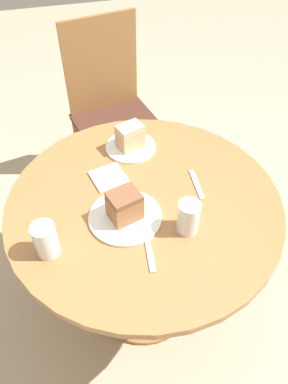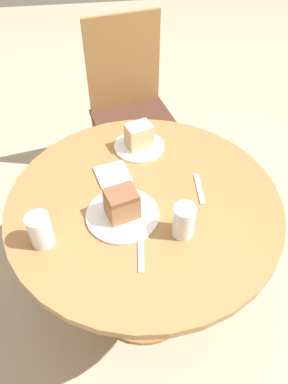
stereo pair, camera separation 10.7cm
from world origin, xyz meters
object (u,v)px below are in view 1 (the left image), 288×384
Objects in this scene: chair at (113,111)px; cake_slice_far at (130,136)px; plate_near at (125,217)px; glass_water at (46,241)px; cake_slice_near at (125,206)px; glass_lemonade at (188,219)px; plate_far at (131,147)px.

chair is 0.65m from cake_slice_far.
plate_near is 0.27m from glass_water.
plate_near is at bearing -106.35° from cake_slice_far.
cake_slice_near is 0.37m from cake_slice_far.
glass_lemonade is (0.19, -0.10, 0.05)m from plate_near.
chair reaches higher than cake_slice_far.
cake_slice_near is 1.02× the size of glass_water.
glass_water is at bearing -122.79° from chair.
glass_lemonade is at bearing -3.49° from glass_water.
plate_far is at bearing -104.87° from chair.
cake_slice_near is (0.00, 0.00, 0.06)m from plate_near.
cake_slice_far is 0.56m from glass_water.
glass_water reaches higher than plate_far.
cake_slice_near is at bearing -106.35° from cake_slice_far.
glass_water is at bearing -130.51° from plate_far.
glass_lemonade and glass_water have the same top height.
plate_far is at bearing 100.15° from glass_lemonade.
plate_far is 0.05m from cake_slice_far.
chair is at bearing 86.35° from plate_far.
cake_slice_far is at bearing 100.15° from glass_lemonade.
glass_lemonade reaches higher than plate_near.
plate_far is at bearing 0.00° from cake_slice_far.
glass_water is (-0.26, -0.07, -0.01)m from cake_slice_near.
cake_slice_near is at bearing 151.96° from glass_lemonade.
plate_near is at bearing -109.75° from chair.
chair is 8.02× the size of cake_slice_near.
glass_water is at bearing 176.51° from glass_lemonade.
cake_slice_far is 0.46m from glass_lemonade.
plate_far is 1.71× the size of glass_water.
cake_slice_near is at bearing 15.37° from glass_water.
cake_slice_near is 1.03× the size of cake_slice_far.
plate_near is at bearing 15.37° from glass_water.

